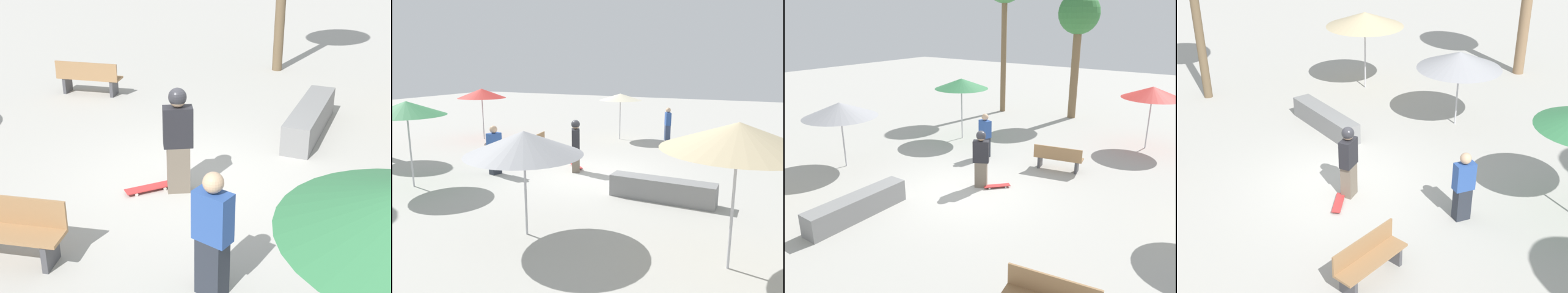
# 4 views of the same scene
# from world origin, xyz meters

# --- Properties ---
(ground_plane) EXTENTS (60.00, 60.00, 0.00)m
(ground_plane) POSITION_xyz_m (0.00, 0.00, 0.00)
(ground_plane) COLOR #B2AFA8
(skater_main) EXTENTS (0.45, 0.54, 1.76)m
(skater_main) POSITION_xyz_m (0.43, -0.08, 0.95)
(skater_main) COLOR #726656
(skater_main) RESTS_ON ground_plane
(skateboard) EXTENTS (0.72, 0.69, 0.07)m
(skateboard) POSITION_xyz_m (0.64, -0.52, 0.06)
(skateboard) COLOR red
(skateboard) RESTS_ON ground_plane
(concrete_ledge) EXTENTS (2.81, 0.58, 0.59)m
(concrete_ledge) POSITION_xyz_m (-2.92, 1.42, 0.30)
(concrete_ledge) COLOR gray
(concrete_ledge) RESTS_ON ground_plane
(bench_far) EXTENTS (0.73, 1.65, 0.85)m
(bench_far) POSITION_xyz_m (3.01, -1.42, 0.43)
(bench_far) COLOR #47474C
(bench_far) RESTS_ON ground_plane
(shade_umbrella_grey) EXTENTS (2.44, 2.44, 2.24)m
(shade_umbrella_grey) POSITION_xyz_m (-0.88, 4.71, 1.99)
(shade_umbrella_grey) COLOR #B7B7BC
(shade_umbrella_grey) RESTS_ON ground_plane
(shade_umbrella_tan) EXTENTS (2.58, 2.58, 2.63)m
(shade_umbrella_tan) POSITION_xyz_m (-4.89, 4.33, 2.39)
(shade_umbrella_tan) COLOR #B7B7BC
(shade_umbrella_tan) RESTS_ON ground_plane
(bystander_watching) EXTENTS (0.36, 0.49, 1.62)m
(bystander_watching) POSITION_xyz_m (2.69, 1.33, 0.81)
(bystander_watching) COLOR #282D38
(bystander_watching) RESTS_ON ground_plane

